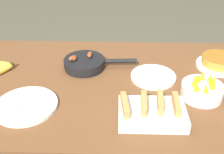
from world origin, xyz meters
TOP-DOWN VIEW (x-y plane):
  - dining_table at (0.00, 0.00)m, footprint 1.72×0.91m
  - melon_tray at (0.17, -0.26)m, footprint 0.27×0.18m
  - skillet at (-0.14, 0.13)m, footprint 0.38×0.21m
  - frittata_plate_center at (0.55, 0.16)m, footprint 0.22×0.22m
  - empty_plate_far_left at (-0.36, -0.20)m, footprint 0.27×0.27m
  - empty_plate_mid_edge at (0.20, 0.04)m, footprint 0.22×0.22m
  - fruit_bowl_mango at (0.40, -0.10)m, footprint 0.19×0.19m

SIDE VIEW (x-z plane):
  - dining_table at x=0.00m, z-range 0.27..1.00m
  - empty_plate_far_left at x=-0.36m, z-range 0.73..0.75m
  - empty_plate_mid_edge at x=0.20m, z-range 0.73..0.75m
  - skillet at x=-0.14m, z-range 0.72..0.80m
  - frittata_plate_center at x=0.55m, z-range 0.73..0.79m
  - melon_tray at x=0.17m, z-range 0.71..0.81m
  - fruit_bowl_mango at x=0.40m, z-range 0.71..0.83m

